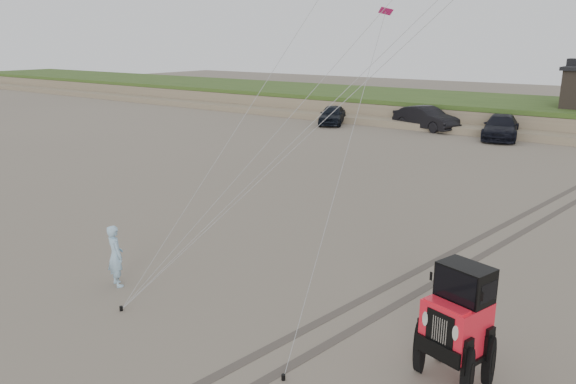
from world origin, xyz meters
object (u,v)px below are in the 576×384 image
at_px(truck_a, 332,115).
at_px(man, 116,256).
at_px(truck_b, 426,118).
at_px(jeep, 455,336).
at_px(truck_c, 501,127).

bearing_deg(truck_a, man, -92.00).
xyz_separation_m(truck_b, man, (4.27, -30.42, 0.00)).
bearing_deg(jeep, man, -156.75).
bearing_deg(jeep, truck_b, 129.93).
xyz_separation_m(truck_b, truck_c, (5.60, -0.75, -0.07)).
relative_size(truck_a, jeep, 0.86).
relative_size(truck_b, man, 3.02).
xyz_separation_m(truck_b, jeep, (13.11, -29.27, 0.09)).
relative_size(truck_a, truck_b, 0.84).
bearing_deg(truck_c, truck_b, 159.38).
bearing_deg(truck_a, truck_c, -18.16).
height_order(truck_a, truck_b, truck_b).
bearing_deg(truck_a, truck_b, -8.05).
bearing_deg(truck_c, man, -105.55).
bearing_deg(man, truck_c, -74.88).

